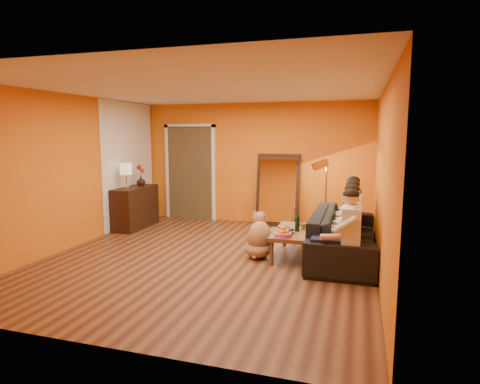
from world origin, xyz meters
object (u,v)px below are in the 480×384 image
(wine_bottle, at_px, (297,221))
(laptop, at_px, (309,225))
(mirror_frame, at_px, (278,190))
(person_far_right, at_px, (354,212))
(tumbler, at_px, (303,226))
(person_far_left, at_px, (351,235))
(person_mid_left, at_px, (352,226))
(dog, at_px, (259,234))
(sofa, at_px, (344,234))
(person_mid_right, at_px, (353,218))
(vase, at_px, (141,181))
(floor_lamp, at_px, (326,201))
(coffee_table, at_px, (294,243))
(sideboard, at_px, (136,207))
(table_lamp, at_px, (126,176))

(wine_bottle, distance_m, laptop, 0.44)
(mirror_frame, relative_size, person_far_right, 1.25)
(wine_bottle, xyz_separation_m, tumbler, (0.07, 0.17, -0.11))
(tumbler, bearing_deg, person_far_left, -50.35)
(person_mid_left, xyz_separation_m, person_far_right, (0.00, 1.10, 0.00))
(dog, bearing_deg, person_mid_left, -7.50)
(sofa, distance_m, dog, 1.34)
(person_mid_right, relative_size, person_far_right, 1.00)
(tumbler, distance_m, laptop, 0.24)
(person_far_right, bearing_deg, dog, -143.56)
(person_mid_right, relative_size, wine_bottle, 3.94)
(sofa, relative_size, person_far_left, 2.03)
(mirror_frame, distance_m, vase, 2.92)
(tumbler, bearing_deg, dog, -154.21)
(tumbler, bearing_deg, person_mid_left, -25.95)
(sofa, bearing_deg, person_mid_right, -52.43)
(mirror_frame, distance_m, dog, 2.34)
(mirror_frame, relative_size, floor_lamp, 1.06)
(coffee_table, distance_m, floor_lamp, 1.39)
(person_far_left, height_order, person_mid_right, same)
(floor_lamp, height_order, dog, floor_lamp)
(sideboard, relative_size, person_mid_right, 0.97)
(person_mid_left, bearing_deg, person_mid_right, 90.00)
(person_mid_right, relative_size, laptop, 3.36)
(wine_bottle, bearing_deg, coffee_table, 135.00)
(person_far_right, relative_size, laptop, 3.36)
(sideboard, height_order, vase, vase)
(floor_lamp, relative_size, wine_bottle, 4.65)
(coffee_table, height_order, person_far_left, person_far_left)
(table_lamp, xyz_separation_m, person_mid_right, (4.37, -0.43, -0.49))
(mirror_frame, height_order, person_mid_right, mirror_frame)
(sideboard, bearing_deg, vase, 90.00)
(floor_lamp, xyz_separation_m, person_mid_left, (0.51, -1.48, -0.11))
(person_mid_left, bearing_deg, dog, 177.53)
(dog, xyz_separation_m, person_mid_right, (1.41, 0.49, 0.25))
(sofa, distance_m, person_far_left, 1.04)
(vase, bearing_deg, table_lamp, -90.00)
(person_far_left, distance_m, person_far_right, 1.65)
(dog, xyz_separation_m, wine_bottle, (0.57, 0.14, 0.21))
(sofa, relative_size, floor_lamp, 1.72)
(sofa, xyz_separation_m, person_mid_left, (0.13, -0.45, 0.25))
(mirror_frame, relative_size, sideboard, 1.29)
(table_lamp, bearing_deg, vase, 90.00)
(person_far_left, xyz_separation_m, person_mid_left, (0.00, 0.55, 0.00))
(person_far_right, height_order, laptop, person_far_right)
(dog, height_order, person_mid_left, person_mid_left)
(table_lamp, height_order, person_far_left, table_lamp)
(person_mid_right, distance_m, vase, 4.49)
(dog, bearing_deg, mirror_frame, 89.27)
(person_mid_right, distance_m, tumbler, 0.80)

